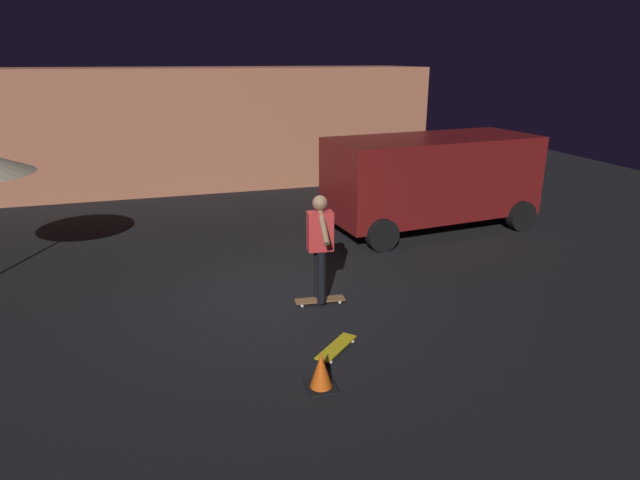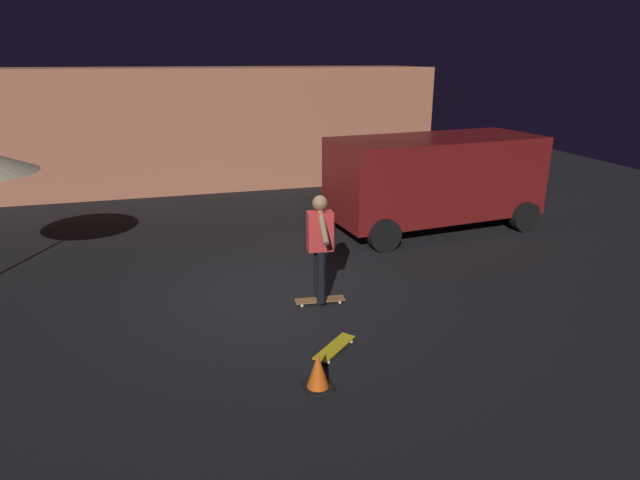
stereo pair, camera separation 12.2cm
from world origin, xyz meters
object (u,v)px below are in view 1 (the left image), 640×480
parked_van (432,177)px  skateboard_ridden (320,300)px  traffic_cone (321,372)px  skater (320,241)px  skateboard_spare (336,347)px

parked_van → skateboard_ridden: size_ratio=6.03×
parked_van → traffic_cone: parked_van is taller
skateboard_ridden → skater: bearing=0.0°
parked_van → skateboard_ridden: 4.84m
parked_van → skateboard_spare: 6.02m
skateboard_spare → skater: 1.77m
traffic_cone → skater: bearing=73.7°
skateboard_spare → skater: skater is taller
skateboard_spare → skater: bearing=81.7°
parked_van → skateboard_ridden: (-3.52, -3.14, -1.11)m
parked_van → traffic_cone: 6.83m
parked_van → skateboard_ridden: bearing=-138.2°
traffic_cone → skateboard_spare: bearing=59.7°
skateboard_spare → traffic_cone: traffic_cone is taller
skateboard_spare → traffic_cone: 0.87m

